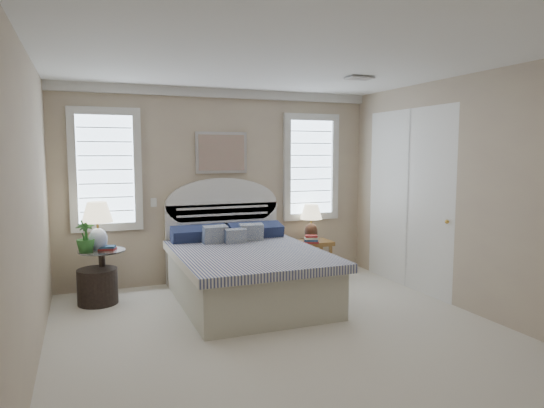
{
  "coord_description": "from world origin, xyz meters",
  "views": [
    {
      "loc": [
        -1.84,
        -4.17,
        1.82
      ],
      "look_at": [
        0.19,
        1.0,
        1.23
      ],
      "focal_mm": 32.0,
      "sensor_mm": 36.0,
      "label": 1
    }
  ],
  "objects_px": {
    "lamp_right": "(311,218)",
    "bed": "(244,268)",
    "floor_pot": "(98,286)",
    "side_table_left": "(102,269)",
    "lamp_left": "(97,221)",
    "nightstand_right": "(314,250)"
  },
  "relations": [
    {
      "from": "side_table_left",
      "to": "lamp_right",
      "type": "height_order",
      "value": "lamp_right"
    },
    {
      "from": "nightstand_right",
      "to": "floor_pot",
      "type": "relative_size",
      "value": 1.13
    },
    {
      "from": "lamp_left",
      "to": "lamp_right",
      "type": "bearing_deg",
      "value": 4.22
    },
    {
      "from": "nightstand_right",
      "to": "lamp_right",
      "type": "height_order",
      "value": "lamp_right"
    },
    {
      "from": "lamp_left",
      "to": "lamp_right",
      "type": "xyz_separation_m",
      "value": [
        3.0,
        0.22,
        -0.14
      ]
    },
    {
      "from": "lamp_right",
      "to": "bed",
      "type": "bearing_deg",
      "value": -148.15
    },
    {
      "from": "bed",
      "to": "side_table_left",
      "type": "height_order",
      "value": "bed"
    },
    {
      "from": "bed",
      "to": "side_table_left",
      "type": "distance_m",
      "value": 1.75
    },
    {
      "from": "lamp_left",
      "to": "nightstand_right",
      "type": "bearing_deg",
      "value": 1.84
    },
    {
      "from": "side_table_left",
      "to": "lamp_left",
      "type": "relative_size",
      "value": 1.05
    },
    {
      "from": "side_table_left",
      "to": "floor_pot",
      "type": "height_order",
      "value": "side_table_left"
    },
    {
      "from": "floor_pot",
      "to": "lamp_left",
      "type": "bearing_deg",
      "value": 78.03
    },
    {
      "from": "nightstand_right",
      "to": "lamp_left",
      "type": "distance_m",
      "value": 3.05
    },
    {
      "from": "side_table_left",
      "to": "floor_pot",
      "type": "relative_size",
      "value": 1.34
    },
    {
      "from": "lamp_right",
      "to": "floor_pot",
      "type": "bearing_deg",
      "value": -173.21
    },
    {
      "from": "side_table_left",
      "to": "lamp_left",
      "type": "xyz_separation_m",
      "value": [
        -0.03,
        0.0,
        0.61
      ]
    },
    {
      "from": "lamp_left",
      "to": "floor_pot",
      "type": "bearing_deg",
      "value": -101.97
    },
    {
      "from": "side_table_left",
      "to": "lamp_right",
      "type": "xyz_separation_m",
      "value": [
        2.97,
        0.23,
        0.47
      ]
    },
    {
      "from": "bed",
      "to": "lamp_left",
      "type": "xyz_separation_m",
      "value": [
        -1.68,
        0.6,
        0.61
      ]
    },
    {
      "from": "bed",
      "to": "lamp_right",
      "type": "distance_m",
      "value": 1.62
    },
    {
      "from": "bed",
      "to": "floor_pot",
      "type": "distance_m",
      "value": 1.78
    },
    {
      "from": "side_table_left",
      "to": "floor_pot",
      "type": "distance_m",
      "value": 0.23
    }
  ]
}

